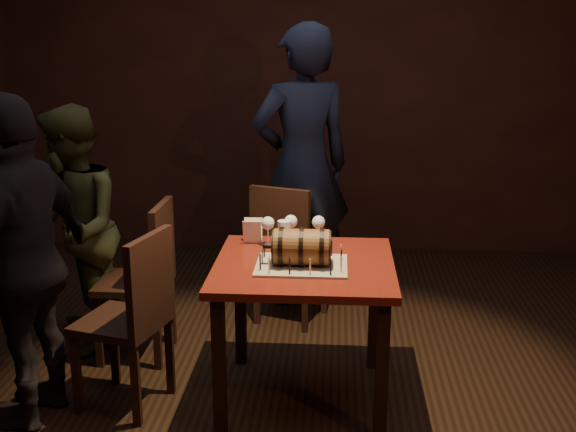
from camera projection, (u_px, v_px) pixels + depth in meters
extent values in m
plane|color=black|center=(283.00, 386.00, 3.93)|extent=(5.00, 5.00, 0.00)
cube|color=black|center=(305.00, 86.00, 5.97)|extent=(5.00, 0.04, 2.80)
cube|color=black|center=(162.00, 362.00, 1.15)|extent=(5.00, 0.04, 2.80)
cube|color=#51130D|center=(304.00, 266.00, 3.63)|extent=(0.90, 0.90, 0.04)
cube|color=black|center=(219.00, 367.00, 3.39)|extent=(0.06, 0.06, 0.71)
cube|color=black|center=(382.00, 372.00, 3.34)|extent=(0.06, 0.06, 0.71)
cube|color=black|center=(241.00, 305.00, 4.12)|extent=(0.06, 0.06, 0.71)
cube|color=black|center=(374.00, 309.00, 4.07)|extent=(0.06, 0.06, 0.71)
cube|color=gray|center=(302.00, 265.00, 3.56)|extent=(0.45, 0.35, 0.01)
cylinder|color=brown|center=(302.00, 247.00, 3.54)|extent=(0.27, 0.18, 0.18)
cylinder|color=black|center=(281.00, 247.00, 3.55)|extent=(0.02, 0.20, 0.20)
cylinder|color=black|center=(302.00, 247.00, 3.54)|extent=(0.02, 0.20, 0.20)
cylinder|color=black|center=(322.00, 247.00, 3.53)|extent=(0.02, 0.20, 0.20)
cylinder|color=black|center=(274.00, 246.00, 3.55)|extent=(0.01, 0.17, 0.17)
cylinder|color=black|center=(330.00, 248.00, 3.53)|extent=(0.01, 0.17, 0.17)
cylinder|color=black|center=(269.00, 246.00, 3.55)|extent=(0.04, 0.02, 0.02)
sphere|color=black|center=(265.00, 246.00, 3.55)|extent=(0.03, 0.03, 0.03)
cylinder|color=#FEF197|center=(269.00, 266.00, 3.42)|extent=(0.01, 0.01, 0.08)
cylinder|color=black|center=(269.00, 257.00, 3.41)|extent=(0.00, 0.00, 0.01)
cylinder|color=black|center=(290.00, 266.00, 3.42)|extent=(0.01, 0.01, 0.08)
cylinder|color=black|center=(290.00, 257.00, 3.40)|extent=(0.00, 0.00, 0.01)
cylinder|color=#FEF197|center=(310.00, 266.00, 3.41)|extent=(0.01, 0.01, 0.08)
cylinder|color=black|center=(310.00, 257.00, 3.40)|extent=(0.00, 0.00, 0.01)
cylinder|color=black|center=(331.00, 267.00, 3.40)|extent=(0.01, 0.01, 0.08)
cylinder|color=black|center=(331.00, 258.00, 3.39)|extent=(0.00, 0.00, 0.01)
cylinder|color=#FEF197|center=(341.00, 264.00, 3.44)|extent=(0.01, 0.01, 0.08)
cylinder|color=black|center=(341.00, 255.00, 3.43)|extent=(0.00, 0.00, 0.01)
cylinder|color=black|center=(341.00, 257.00, 3.54)|extent=(0.01, 0.01, 0.08)
cylinder|color=black|center=(341.00, 249.00, 3.53)|extent=(0.00, 0.00, 0.01)
cylinder|color=#FEF197|center=(341.00, 251.00, 3.63)|extent=(0.01, 0.01, 0.08)
cylinder|color=black|center=(341.00, 243.00, 3.62)|extent=(0.00, 0.00, 0.01)
cylinder|color=black|center=(332.00, 248.00, 3.68)|extent=(0.01, 0.01, 0.08)
cylinder|color=black|center=(332.00, 240.00, 3.67)|extent=(0.00, 0.00, 0.01)
cylinder|color=#FEF197|center=(313.00, 248.00, 3.69)|extent=(0.01, 0.01, 0.08)
cylinder|color=black|center=(313.00, 239.00, 3.68)|extent=(0.00, 0.00, 0.01)
cylinder|color=black|center=(294.00, 247.00, 3.69)|extent=(0.01, 0.01, 0.08)
cylinder|color=black|center=(294.00, 239.00, 3.68)|extent=(0.00, 0.00, 0.01)
cylinder|color=#FEF197|center=(275.00, 247.00, 3.70)|extent=(0.01, 0.01, 0.08)
cylinder|color=black|center=(275.00, 239.00, 3.69)|extent=(0.00, 0.00, 0.01)
cylinder|color=black|center=(264.00, 250.00, 3.66)|extent=(0.01, 0.01, 0.08)
cylinder|color=black|center=(264.00, 241.00, 3.65)|extent=(0.00, 0.00, 0.01)
cylinder|color=#FEF197|center=(262.00, 256.00, 3.57)|extent=(0.01, 0.01, 0.08)
cylinder|color=black|center=(262.00, 247.00, 3.55)|extent=(0.00, 0.00, 0.01)
cylinder|color=black|center=(260.00, 262.00, 3.47)|extent=(0.01, 0.01, 0.08)
cylinder|color=black|center=(260.00, 253.00, 3.46)|extent=(0.00, 0.00, 0.01)
cylinder|color=silver|center=(268.00, 245.00, 3.90)|extent=(0.06, 0.06, 0.01)
cylinder|color=silver|center=(268.00, 237.00, 3.89)|extent=(0.01, 0.01, 0.09)
sphere|color=silver|center=(268.00, 223.00, 3.87)|extent=(0.07, 0.07, 0.07)
sphere|color=#591114|center=(268.00, 224.00, 3.87)|extent=(0.05, 0.05, 0.05)
cylinder|color=silver|center=(291.00, 243.00, 3.93)|extent=(0.06, 0.06, 0.01)
cylinder|color=silver|center=(291.00, 235.00, 3.92)|extent=(0.01, 0.01, 0.09)
sphere|color=silver|center=(291.00, 221.00, 3.90)|extent=(0.07, 0.07, 0.07)
cylinder|color=silver|center=(318.00, 244.00, 3.92)|extent=(0.06, 0.06, 0.01)
cylinder|color=silver|center=(318.00, 236.00, 3.91)|extent=(0.01, 0.01, 0.09)
sphere|color=silver|center=(318.00, 222.00, 3.89)|extent=(0.07, 0.07, 0.07)
sphere|color=#BF594C|center=(318.00, 223.00, 3.89)|extent=(0.05, 0.05, 0.05)
cylinder|color=silver|center=(284.00, 234.00, 3.84)|extent=(0.07, 0.07, 0.15)
cylinder|color=#9E5414|center=(284.00, 238.00, 3.84)|extent=(0.06, 0.06, 0.11)
cylinder|color=white|center=(284.00, 226.00, 3.83)|extent=(0.06, 0.06, 0.02)
cube|color=black|center=(291.00, 254.00, 4.72)|extent=(0.51, 0.51, 0.04)
cube|color=black|center=(324.00, 283.00, 4.86)|extent=(0.04, 0.04, 0.43)
cube|color=black|center=(279.00, 276.00, 5.00)|extent=(0.04, 0.04, 0.43)
cube|color=black|center=(305.00, 300.00, 4.56)|extent=(0.04, 0.04, 0.43)
cube|color=black|center=(257.00, 292.00, 4.70)|extent=(0.04, 0.04, 0.43)
cube|color=black|center=(280.00, 224.00, 4.49)|extent=(0.39, 0.17, 0.46)
cube|color=black|center=(134.00, 283.00, 4.19)|extent=(0.41, 0.41, 0.04)
cube|color=black|center=(117.00, 309.00, 4.43)|extent=(0.04, 0.04, 0.43)
cube|color=black|center=(98.00, 332.00, 4.10)|extent=(0.04, 0.04, 0.43)
cube|color=black|center=(172.00, 311.00, 4.40)|extent=(0.04, 0.04, 0.43)
cube|color=black|center=(157.00, 334.00, 4.07)|extent=(0.04, 0.04, 0.43)
cube|color=black|center=(162.00, 243.00, 4.11)|extent=(0.05, 0.40, 0.46)
cube|color=black|center=(122.00, 323.00, 3.65)|extent=(0.49, 0.49, 0.04)
cube|color=black|center=(114.00, 346.00, 3.92)|extent=(0.04, 0.04, 0.43)
cube|color=black|center=(77.00, 374.00, 3.61)|extent=(0.04, 0.04, 0.43)
cube|color=black|center=(170.00, 356.00, 3.81)|extent=(0.04, 0.04, 0.43)
cube|color=black|center=(136.00, 385.00, 3.50)|extent=(0.04, 0.04, 0.43)
cube|color=black|center=(150.00, 280.00, 3.52)|extent=(0.15, 0.40, 0.46)
imported|color=#1A1E34|center=(302.00, 167.00, 4.91)|extent=(0.82, 0.69, 1.92)
imported|color=#404020|center=(72.00, 231.00, 4.23)|extent=(0.78, 0.87, 1.47)
imported|color=black|center=(25.00, 262.00, 3.44)|extent=(0.58, 1.01, 1.62)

